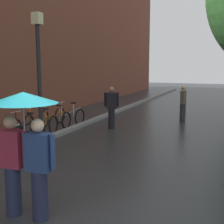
% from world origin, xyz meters
% --- Properties ---
extents(ground_plane, '(80.00, 80.00, 0.00)m').
position_xyz_m(ground_plane, '(0.00, 0.00, 0.00)').
color(ground_plane, '#26282B').
extents(kerb_strip, '(0.30, 36.00, 0.12)m').
position_xyz_m(kerb_strip, '(-3.20, 10.00, 0.06)').
color(kerb_strip, slate).
rests_on(kerb_strip, ground).
extents(parked_bicycle_0, '(1.14, 0.80, 0.96)m').
position_xyz_m(parked_bicycle_0, '(-3.88, 3.35, 0.38)').
color(parked_bicycle_0, black).
rests_on(parked_bicycle_0, ground).
extents(parked_bicycle_1, '(1.13, 0.78, 0.96)m').
position_xyz_m(parked_bicycle_1, '(-3.84, 4.31, 0.38)').
color(parked_bicycle_1, black).
rests_on(parked_bicycle_1, ground).
extents(parked_bicycle_2, '(1.14, 0.80, 0.96)m').
position_xyz_m(parked_bicycle_2, '(-3.97, 5.35, 0.38)').
color(parked_bicycle_2, black).
rests_on(parked_bicycle_2, ground).
extents(parked_bicycle_3, '(1.10, 0.73, 0.96)m').
position_xyz_m(parked_bicycle_3, '(-3.97, 6.31, 0.38)').
color(parked_bicycle_3, black).
rests_on(parked_bicycle_3, ground).
extents(parked_bicycle_4, '(1.14, 0.80, 0.96)m').
position_xyz_m(parked_bicycle_4, '(-3.88, 7.30, 0.38)').
color(parked_bicycle_4, black).
rests_on(parked_bicycle_4, ground).
extents(couple_under_umbrella, '(1.10, 1.10, 2.08)m').
position_xyz_m(couple_under_umbrella, '(-0.51, 0.04, 1.38)').
color(couple_under_umbrella, '#1E233D').
rests_on(couple_under_umbrella, ground).
extents(street_lamp_post, '(0.24, 0.24, 3.94)m').
position_xyz_m(street_lamp_post, '(-2.60, 3.43, 2.32)').
color(street_lamp_post, black).
rests_on(street_lamp_post, ground).
extents(pedestrian_walking_midground, '(0.32, 0.57, 1.62)m').
position_xyz_m(pedestrian_walking_midground, '(0.49, 9.81, 0.82)').
color(pedestrian_walking_midground, '#2D2D33').
rests_on(pedestrian_walking_midground, ground).
extents(pedestrian_walking_far, '(0.56, 0.41, 1.67)m').
position_xyz_m(pedestrian_walking_far, '(-1.88, 7.14, 0.89)').
color(pedestrian_walking_far, black).
rests_on(pedestrian_walking_far, ground).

